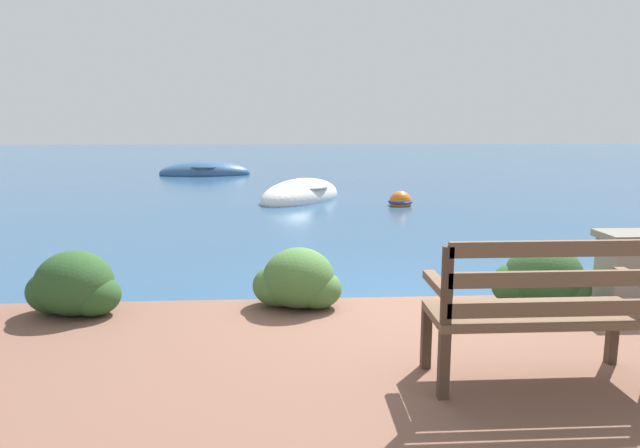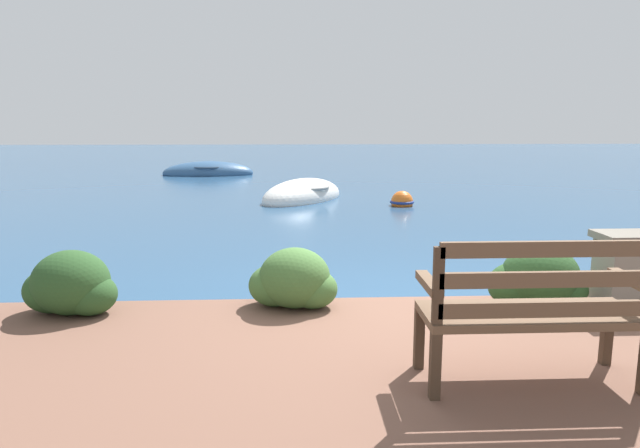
# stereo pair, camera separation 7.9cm
# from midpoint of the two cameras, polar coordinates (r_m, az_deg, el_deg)

# --- Properties ---
(ground_plane) EXTENTS (80.00, 80.00, 0.00)m
(ground_plane) POSITION_cam_midpoint_polar(r_m,az_deg,el_deg) (5.39, 8.85, -9.41)
(ground_plane) COLOR navy
(park_bench) EXTENTS (1.31, 0.48, 0.93)m
(park_bench) POSITION_cam_midpoint_polar(r_m,az_deg,el_deg) (3.67, 20.63, -7.84)
(park_bench) COLOR #433123
(park_bench) RESTS_ON patio_terrace
(hedge_clump_far_left) EXTENTS (0.79, 0.57, 0.54)m
(hedge_clump_far_left) POSITION_cam_midpoint_polar(r_m,az_deg,el_deg) (5.16, -23.82, -5.80)
(hedge_clump_far_left) COLOR #284C23
(hedge_clump_far_left) RESTS_ON patio_terrace
(hedge_clump_left) EXTENTS (0.77, 0.55, 0.52)m
(hedge_clump_left) POSITION_cam_midpoint_polar(r_m,az_deg,el_deg) (4.91, -2.74, -5.77)
(hedge_clump_left) COLOR #426B33
(hedge_clump_left) RESTS_ON patio_terrace
(hedge_clump_centre) EXTENTS (0.82, 0.59, 0.56)m
(hedge_clump_centre) POSITION_cam_midpoint_polar(r_m,az_deg,el_deg) (5.22, 20.88, -5.30)
(hedge_clump_centre) COLOR #284C23
(hedge_clump_centre) RESTS_ON patio_terrace
(rowboat_nearest) EXTENTS (2.53, 2.96, 0.85)m
(rowboat_nearest) POSITION_cam_midpoint_polar(r_m,az_deg,el_deg) (13.25, -2.11, 2.76)
(rowboat_nearest) COLOR silver
(rowboat_nearest) RESTS_ON ground_plane
(rowboat_mid) EXTENTS (3.11, 1.48, 0.81)m
(rowboat_mid) POSITION_cam_midpoint_polar(r_m,az_deg,el_deg) (19.73, -11.55, 5.02)
(rowboat_mid) COLOR #2D517A
(rowboat_mid) RESTS_ON ground_plane
(mooring_buoy) EXTENTS (0.52, 0.52, 0.48)m
(mooring_buoy) POSITION_cam_midpoint_polar(r_m,az_deg,el_deg) (12.42, 7.85, 2.21)
(mooring_buoy) COLOR orange
(mooring_buoy) RESTS_ON ground_plane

